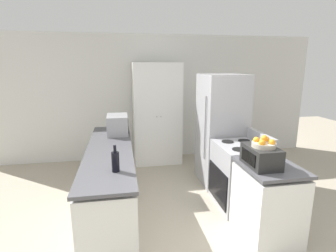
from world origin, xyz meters
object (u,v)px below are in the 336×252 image
object	(u,v)px
stove	(240,175)
wine_bottle	(115,161)
refrigerator	(221,130)
pantry_cabinet	(157,114)
microwave	(118,125)
toaster_oven	(261,156)
fruit_bowl	(264,143)

from	to	relation	value
stove	wine_bottle	distance (m)	1.90
refrigerator	wine_bottle	distance (m)	2.24
pantry_cabinet	stove	bearing A→B (deg)	-65.05
pantry_cabinet	stove	distance (m)	2.23
microwave	toaster_oven	distance (m)	2.30
refrigerator	fruit_bowl	size ratio (longest dim) A/B	7.29
stove	microwave	world-z (taller)	microwave
wine_bottle	fruit_bowl	bearing A→B (deg)	-5.59
microwave	fruit_bowl	world-z (taller)	fruit_bowl
stove	refrigerator	xyz separation A→B (m)	(0.02, 0.81, 0.46)
refrigerator	toaster_oven	bearing A→B (deg)	-95.91
pantry_cabinet	stove	world-z (taller)	pantry_cabinet
pantry_cabinet	microwave	size ratio (longest dim) A/B	4.14
pantry_cabinet	wine_bottle	distance (m)	2.71
refrigerator	fruit_bowl	distance (m)	1.61
pantry_cabinet	wine_bottle	world-z (taller)	pantry_cabinet
toaster_oven	fruit_bowl	xyz separation A→B (m)	(0.01, -0.02, 0.15)
wine_bottle	pantry_cabinet	bearing A→B (deg)	72.98
microwave	wine_bottle	bearing A→B (deg)	-90.53
microwave	wine_bottle	size ratio (longest dim) A/B	1.73
stove	microwave	distance (m)	2.03
stove	pantry_cabinet	bearing A→B (deg)	114.95
microwave	fruit_bowl	bearing A→B (deg)	-47.98
pantry_cabinet	wine_bottle	bearing A→B (deg)	-107.02
pantry_cabinet	stove	size ratio (longest dim) A/B	1.92
wine_bottle	fruit_bowl	world-z (taller)	fruit_bowl
toaster_oven	refrigerator	bearing A→B (deg)	84.09
refrigerator	microwave	distance (m)	1.72
toaster_oven	pantry_cabinet	bearing A→B (deg)	105.72
stove	toaster_oven	xyz separation A→B (m)	(-0.15, -0.76, 0.55)
pantry_cabinet	microwave	world-z (taller)	pantry_cabinet
wine_bottle	toaster_oven	distance (m)	1.56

